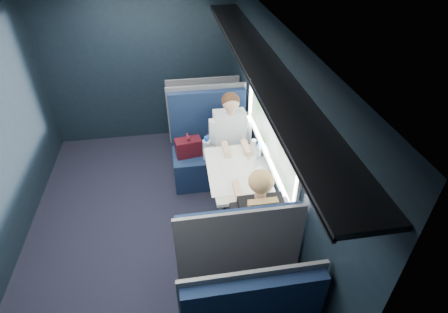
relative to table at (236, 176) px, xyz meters
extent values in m
cube|color=black|center=(-1.03, 0.00, -0.67)|extent=(2.80, 4.20, 0.01)
cube|color=black|center=(0.42, 0.00, 0.49)|extent=(0.10, 4.20, 2.30)
cube|color=black|center=(-1.03, 2.15, 0.49)|extent=(2.80, 0.10, 2.30)
cube|color=silver|center=(-1.03, 0.00, 1.69)|extent=(2.80, 4.20, 0.10)
cube|color=beige|center=(0.35, 0.00, 1.08)|extent=(0.03, 1.84, 0.07)
cube|color=beige|center=(0.35, 0.00, 0.23)|extent=(0.03, 1.84, 0.07)
cube|color=beige|center=(0.35, -0.89, 0.66)|extent=(0.03, 0.07, 0.78)
cube|color=beige|center=(0.35, 0.89, 0.66)|extent=(0.03, 0.07, 0.78)
cube|color=black|center=(0.19, 0.00, 1.32)|extent=(0.36, 4.10, 0.04)
cube|color=black|center=(0.02, 0.00, 1.30)|extent=(0.02, 4.10, 0.03)
cube|color=red|center=(0.35, 0.00, 1.23)|extent=(0.01, 0.10, 0.12)
cylinder|color=#54565E|center=(-0.15, 0.00, -0.31)|extent=(0.08, 0.08, 0.70)
cube|color=silver|center=(0.03, 0.00, 0.06)|extent=(0.62, 1.00, 0.04)
cube|color=black|center=(-0.18, 0.78, -0.44)|extent=(1.00, 0.50, 0.45)
cube|color=black|center=(-0.18, 1.08, 0.16)|extent=(1.00, 0.10, 0.75)
cube|color=#54565E|center=(-0.18, 1.14, 0.19)|extent=(1.04, 0.03, 0.82)
cube|color=#54565E|center=(-0.18, 0.73, -0.11)|extent=(0.06, 0.40, 0.20)
cube|color=#450E17|center=(-0.47, 0.79, -0.10)|extent=(0.35, 0.22, 0.23)
cylinder|color=#450E17|center=(-0.47, 0.79, 0.07)|extent=(0.05, 0.14, 0.03)
cylinder|color=silver|center=(-0.25, 0.67, -0.08)|extent=(0.10, 0.10, 0.27)
cylinder|color=#1748B3|center=(-0.25, 0.67, 0.09)|extent=(0.05, 0.05, 0.06)
cube|color=black|center=(-0.18, -0.78, -0.44)|extent=(1.00, 0.50, 0.45)
cube|color=black|center=(-0.18, -1.08, 0.16)|extent=(1.00, 0.10, 0.75)
cube|color=#54565E|center=(-0.18, -1.14, 0.19)|extent=(1.04, 0.03, 0.82)
cube|color=#54565E|center=(-0.18, -0.73, -0.11)|extent=(0.06, 0.40, 0.20)
cube|color=black|center=(-0.18, 1.88, -0.44)|extent=(1.00, 0.40, 0.45)
cube|color=black|center=(-0.18, 1.64, 0.12)|extent=(1.00, 0.10, 0.66)
cube|color=#54565E|center=(-0.18, 1.59, 0.14)|extent=(1.04, 0.03, 0.72)
cube|color=black|center=(-0.18, -1.64, 0.12)|extent=(1.00, 0.10, 0.66)
cube|color=#54565E|center=(-0.18, -1.59, 0.14)|extent=(1.04, 0.03, 0.72)
cube|color=black|center=(0.07, 0.64, -0.13)|extent=(0.36, 0.44, 0.16)
cube|color=black|center=(0.07, 0.44, -0.44)|extent=(0.32, 0.12, 0.45)
cube|color=silver|center=(0.07, 0.80, 0.12)|extent=(0.40, 0.29, 0.53)
cylinder|color=#D8A88C|center=(0.07, 0.76, 0.40)|extent=(0.10, 0.10, 0.06)
sphere|color=#D8A88C|center=(0.07, 0.74, 0.53)|extent=(0.21, 0.21, 0.21)
sphere|color=#382114|center=(0.07, 0.76, 0.55)|extent=(0.22, 0.22, 0.22)
cube|color=silver|center=(-0.15, 0.76, 0.12)|extent=(0.09, 0.12, 0.34)
cube|color=silver|center=(0.29, 0.76, 0.12)|extent=(0.09, 0.12, 0.34)
cube|color=black|center=(0.07, -0.64, -0.13)|extent=(0.36, 0.44, 0.16)
cube|color=black|center=(0.07, -0.44, -0.44)|extent=(0.32, 0.12, 0.45)
cube|color=black|center=(0.07, -0.80, 0.12)|extent=(0.40, 0.29, 0.53)
cylinder|color=#D8A88C|center=(0.07, -0.76, 0.40)|extent=(0.10, 0.10, 0.06)
sphere|color=#D8A88C|center=(0.07, -0.74, 0.53)|extent=(0.21, 0.21, 0.21)
sphere|color=tan|center=(0.07, -0.76, 0.55)|extent=(0.22, 0.22, 0.22)
cube|color=black|center=(-0.15, -0.76, 0.12)|extent=(0.09, 0.12, 0.34)
cube|color=black|center=(0.29, -0.76, 0.12)|extent=(0.09, 0.12, 0.34)
cube|color=tan|center=(0.07, -0.86, 0.24)|extent=(0.26, 0.07, 0.36)
cube|color=white|center=(-0.01, 0.03, 0.08)|extent=(0.62, 0.88, 0.01)
cube|color=silver|center=(0.27, 0.06, 0.08)|extent=(0.25, 0.32, 0.01)
cube|color=silver|center=(0.37, 0.06, 0.20)|extent=(0.04, 0.30, 0.20)
cube|color=black|center=(0.37, 0.06, 0.20)|extent=(0.03, 0.26, 0.17)
cylinder|color=silver|center=(0.30, 0.19, 0.16)|extent=(0.06, 0.06, 0.17)
cylinder|color=#1748B3|center=(0.30, 0.19, 0.27)|extent=(0.03, 0.03, 0.04)
cylinder|color=white|center=(0.30, 0.44, 0.12)|extent=(0.07, 0.07, 0.09)
camera|label=1|loc=(-0.60, -2.95, 2.46)|focal=28.00mm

